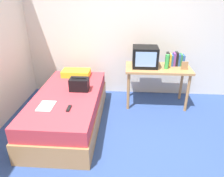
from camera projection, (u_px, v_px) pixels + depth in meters
ground_plane at (122, 155)px, 2.88m from camera, size 8.00×8.00×0.00m
wall_back at (126, 30)px, 4.12m from camera, size 5.20×0.10×2.60m
bed at (69, 109)px, 3.46m from camera, size 1.00×2.00×0.54m
desk at (158, 72)px, 3.89m from camera, size 1.16×0.60×0.74m
tv at (145, 57)px, 3.81m from camera, size 0.44×0.39×0.36m
water_bottle at (167, 62)px, 3.72m from camera, size 0.07×0.07×0.26m
book_row at (175, 59)px, 3.89m from camera, size 0.32×0.17×0.25m
picture_frame at (185, 66)px, 3.70m from camera, size 0.11×0.02×0.14m
pillow at (76, 73)px, 3.99m from camera, size 0.51×0.29×0.11m
handbag at (79, 84)px, 3.41m from camera, size 0.30×0.20×0.22m
magazine at (46, 106)px, 2.98m from camera, size 0.21×0.29×0.01m
remote_dark at (69, 108)px, 2.91m from camera, size 0.04×0.16×0.02m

